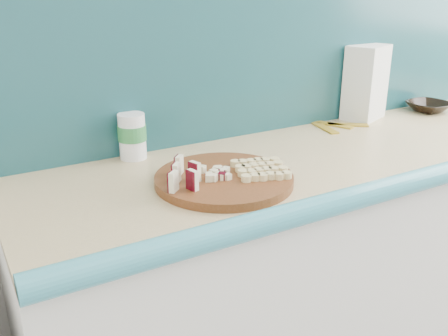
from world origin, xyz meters
TOP-DOWN VIEW (x-y plane):
  - kitchen_counter at (0.10, 1.50)m, footprint 2.20×0.63m
  - backsplash at (0.10, 1.79)m, footprint 2.20×0.02m
  - cutting_board at (-0.45, 1.44)m, footprint 0.45×0.45m
  - apple_wedges at (-0.57, 1.44)m, footprint 0.10×0.14m
  - apple_chunks at (-0.47, 1.45)m, footprint 0.06×0.06m
  - banana_slices at (-0.35, 1.41)m, footprint 0.16×0.16m
  - brown_bowl at (0.64, 1.68)m, footprint 0.17×0.17m
  - flour_bag at (0.33, 1.74)m, footprint 0.19×0.16m
  - canister at (-0.59, 1.74)m, footprint 0.08×0.08m
  - banana_peel at (0.16, 1.70)m, footprint 0.20×0.17m

SIDE VIEW (x-z plane):
  - kitchen_counter at x=0.10m, z-range 0.00..0.91m
  - banana_peel at x=0.16m, z-range 0.91..0.92m
  - cutting_board at x=-0.45m, z-range 0.91..0.93m
  - brown_bowl at x=0.64m, z-range 0.91..0.95m
  - banana_slices at x=-0.35m, z-range 0.93..0.95m
  - apple_chunks at x=-0.47m, z-range 0.93..0.95m
  - apple_wedges at x=-0.57m, z-range 0.93..0.98m
  - canister at x=-0.59m, z-range 0.91..1.05m
  - flour_bag at x=0.33m, z-range 0.91..1.18m
  - backsplash at x=0.10m, z-range 0.91..1.41m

